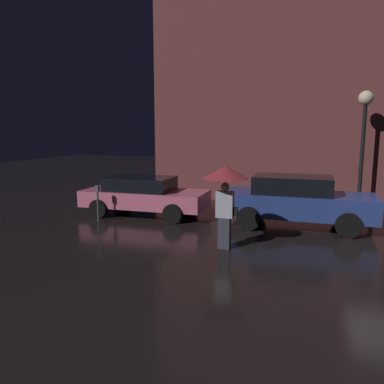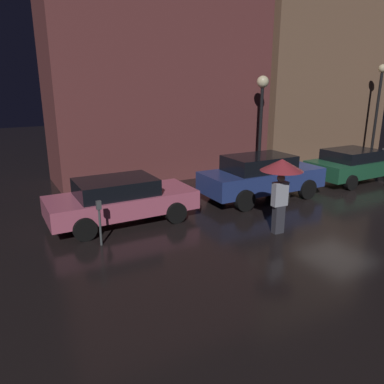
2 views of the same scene
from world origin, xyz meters
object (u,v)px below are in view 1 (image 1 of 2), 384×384
(parked_car_pink, at_px, (144,195))
(street_lamp_near, at_px, (364,121))
(parked_car_blue, at_px, (297,200))
(parking_meter, at_px, (98,199))
(pedestrian_with_umbrella, at_px, (225,182))

(parked_car_pink, relative_size, street_lamp_near, 1.01)
(parked_car_blue, distance_m, parking_meter, 6.30)
(parked_car_pink, height_order, street_lamp_near, street_lamp_near)
(parked_car_pink, bearing_deg, parked_car_blue, -1.70)
(street_lamp_near, bearing_deg, parked_car_pink, -160.18)
(pedestrian_with_umbrella, relative_size, parking_meter, 1.75)
(pedestrian_with_umbrella, xyz_separation_m, parking_meter, (-4.53, 1.56, -0.95))
(pedestrian_with_umbrella, distance_m, street_lamp_near, 6.90)
(parking_meter, bearing_deg, street_lamp_near, 25.74)
(parked_car_pink, relative_size, parking_meter, 3.64)
(pedestrian_with_umbrella, xyz_separation_m, street_lamp_near, (3.76, 5.56, 1.58))
(parked_car_blue, xyz_separation_m, street_lamp_near, (2.11, 2.76, 2.45))
(parking_meter, bearing_deg, parked_car_pink, 53.62)
(pedestrian_with_umbrella, height_order, street_lamp_near, street_lamp_near)
(parked_car_pink, relative_size, pedestrian_with_umbrella, 2.08)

